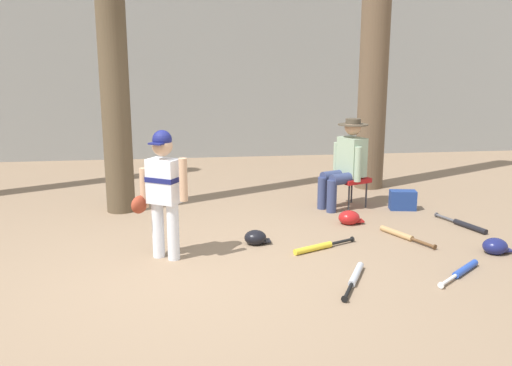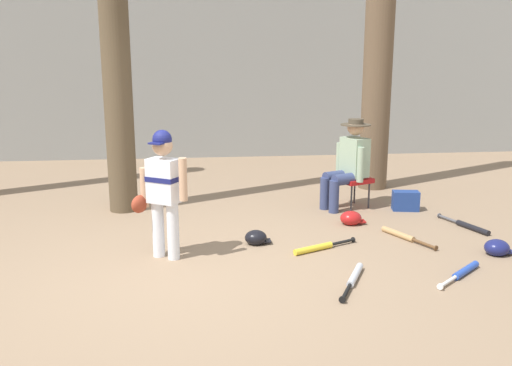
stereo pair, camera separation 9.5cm
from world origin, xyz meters
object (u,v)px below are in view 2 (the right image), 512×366
Objects in this scene: bat_wood_tan at (402,235)px; folding_stool at (354,181)px; tree_behind_spectator at (380,13)px; young_ballplayer at (162,186)px; tree_near_player at (114,15)px; bat_black_composite at (469,226)px; seated_spectator at (349,161)px; bat_aluminum_silver at (354,278)px; handbag_beside_stool at (406,201)px; batting_helmet_black at (256,238)px; bat_yellow_trainer at (318,247)px; bat_blue_youth at (463,272)px; batting_helmet_navy at (497,248)px; batting_helmet_red at (351,218)px.

folding_stool is at bearing 97.28° from bat_wood_tan.
young_ballplayer is at bearing -137.92° from tree_behind_spectator.
tree_near_player is at bearing 176.44° from folding_stool.
bat_wood_tan is at bearing -164.93° from bat_black_composite.
seated_spectator is 2.60m from bat_aluminum_silver.
handbag_beside_stool is at bearing -15.73° from seated_spectator.
folding_stool is 2.61m from bat_aluminum_silver.
batting_helmet_black is at bearing 17.74° from young_ballplayer.
handbag_beside_stool is (3.10, 1.44, -0.61)m from young_ballplayer.
seated_spectator is at bearing -4.41° from tree_near_player.
tree_behind_spectator is at bearing 49.48° from batting_helmet_black.
tree_behind_spectator reaches higher than batting_helmet_black.
bat_wood_tan is 1.01× the size of bat_yellow_trainer.
bat_aluminum_silver is 1.35m from batting_helmet_black.
batting_helmet_black is at bearing -174.41° from bat_black_composite.
tree_behind_spectator reaches higher than bat_black_composite.
handbag_beside_stool is 0.46× the size of bat_yellow_trainer.
bat_wood_tan and bat_yellow_trainer have the same top height.
bat_yellow_trainer is (-1.03, -0.29, 0.00)m from bat_wood_tan.
bat_aluminum_silver and bat_blue_youth have the same top height.
handbag_beside_stool is at bearing 67.11° from bat_wood_tan.
handbag_beside_stool reaches higher than bat_wood_tan.
handbag_beside_stool reaches higher than bat_black_composite.
tree_near_player reaches higher than handbag_beside_stool.
seated_spectator is at bearing 43.84° from batting_helmet_black.
bat_blue_youth is at bearing -15.81° from young_ballplayer.
young_ballplayer is at bearing -155.12° from handbag_beside_stool.
bat_black_composite is 2.58m from batting_helmet_black.
bat_wood_tan is at bearing -25.62° from tree_near_player.
batting_helmet_navy is (1.80, -0.33, 0.04)m from bat_yellow_trainer.
batting_helmet_navy is (0.32, -3.09, -2.55)m from tree_behind_spectator.
bat_yellow_trainer is at bearing -124.81° from batting_helmet_red.
batting_helmet_black is at bearing 124.65° from bat_aluminum_silver.
folding_stool is at bearing 74.05° from bat_aluminum_silver.
bat_blue_youth is (1.19, -0.82, 0.00)m from bat_yellow_trainer.
bat_black_composite is 1.25× the size of bat_blue_youth.
bat_yellow_trainer and bat_blue_youth have the same top height.
seated_spectator is 3.53× the size of handbag_beside_stool.
young_ballplayer is at bearing 164.19° from bat_blue_youth.
batting_helmet_red is (-0.42, 0.59, 0.04)m from bat_wood_tan.
tree_near_player is at bearing 154.38° from bat_wood_tan.
bat_black_composite is (0.91, 0.25, 0.00)m from bat_wood_tan.
bat_wood_tan and bat_aluminum_silver have the same top height.
seated_spectator is at bearing -156.94° from folding_stool.
young_ballplayer reaches higher than batting_helmet_black.
batting_helmet_red is (1.23, 0.59, 0.01)m from batting_helmet_black.
bat_wood_tan is at bearing 51.65° from bat_aluminum_silver.
young_ballplayer is 1.75× the size of bat_yellow_trainer.
young_ballplayer is 2.47m from batting_helmet_red.
tree_behind_spectator is 2.40m from seated_spectator.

